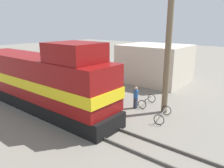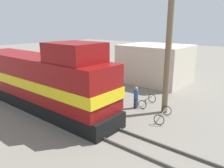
% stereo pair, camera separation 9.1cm
% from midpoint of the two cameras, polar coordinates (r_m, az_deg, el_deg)
% --- Properties ---
extents(ground_plane, '(120.00, 120.00, 0.00)m').
position_cam_midpoint_polar(ground_plane, '(14.09, -6.36, -10.63)').
color(ground_plane, slate).
extents(rail_near, '(0.08, 31.86, 0.15)m').
position_cam_midpoint_polar(rail_near, '(13.62, -8.56, -11.32)').
color(rail_near, '#4C4742').
rests_on(rail_near, ground_plane).
extents(rail_far, '(0.08, 31.86, 0.15)m').
position_cam_midpoint_polar(rail_far, '(14.51, -4.32, -9.44)').
color(rail_far, '#4C4742').
rests_on(rail_far, ground_plane).
extents(locomotive, '(2.91, 14.44, 5.11)m').
position_cam_midpoint_polar(locomotive, '(16.89, -17.86, 0.82)').
color(locomotive, black).
rests_on(locomotive, ground_plane).
extents(utility_pole, '(1.80, 0.42, 11.97)m').
position_cam_midpoint_polar(utility_pole, '(15.22, 15.06, 14.43)').
color(utility_pole, '#726047').
rests_on(utility_pole, ground_plane).
extents(vendor_umbrella, '(2.57, 2.57, 2.53)m').
position_cam_midpoint_polar(vendor_umbrella, '(17.58, -0.69, 2.47)').
color(vendor_umbrella, '#4C4C4C').
rests_on(vendor_umbrella, ground_plane).
extents(billboard_sign, '(2.31, 0.12, 3.44)m').
position_cam_midpoint_polar(billboard_sign, '(21.85, -2.54, 6.07)').
color(billboard_sign, '#595959').
rests_on(billboard_sign, ground_plane).
extents(shrub_cluster, '(0.93, 0.93, 0.93)m').
position_cam_midpoint_polar(shrub_cluster, '(18.69, -2.19, -2.40)').
color(shrub_cluster, '#388C38').
rests_on(shrub_cluster, ground_plane).
extents(person_bystander, '(0.34, 0.34, 1.69)m').
position_cam_midpoint_polar(person_bystander, '(16.47, 6.44, -3.30)').
color(person_bystander, '#2D3347').
rests_on(person_bystander, ground_plane).
extents(bicycle, '(1.80, 0.82, 0.68)m').
position_cam_midpoint_polar(bicycle, '(17.30, 9.37, -4.46)').
color(bicycle, black).
rests_on(bicycle, ground_plane).
extents(bicycle_spare, '(1.90, 1.00, 0.69)m').
position_cam_midpoint_polar(bicycle_spare, '(14.98, 13.34, -7.83)').
color(bicycle_spare, black).
rests_on(bicycle_spare, ground_plane).
extents(building_block_distant, '(5.84, 6.79, 4.03)m').
position_cam_midpoint_polar(building_block_distant, '(24.47, 11.39, 5.28)').
color(building_block_distant, beige).
rests_on(building_block_distant, ground_plane).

